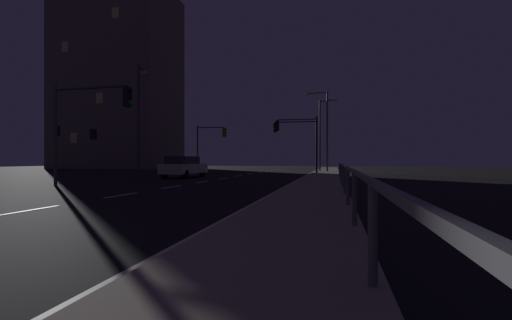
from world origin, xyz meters
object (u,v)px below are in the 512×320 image
object	(u,v)px
traffic_light_near_left	(210,139)
street_lamp_across_street	(323,128)
street_lamp_corner	(324,124)
traffic_light_far_left	(298,133)
car	(184,167)
street_lamp_far_end	(139,111)
traffic_light_far_center	(297,135)
building_distant	(119,82)
traffic_light_mid_right	(89,113)

from	to	relation	value
traffic_light_near_left	street_lamp_across_street	size ratio (longest dim) A/B	0.65
street_lamp_corner	street_lamp_across_street	xyz separation A→B (m)	(-0.15, 0.38, -0.45)
traffic_light_far_left	traffic_light_near_left	distance (m)	9.61
car	street_lamp_far_end	size ratio (longest dim) A/B	0.53
traffic_light_far_center	building_distant	size ratio (longest dim) A/B	0.19
traffic_light_far_center	street_lamp_across_street	xyz separation A→B (m)	(2.40, 3.47, 0.89)
street_lamp_corner	car	bearing A→B (deg)	-125.46
traffic_light_mid_right	traffic_light_far_center	world-z (taller)	traffic_light_far_center
car	traffic_light_far_center	distance (m)	13.13
traffic_light_far_left	car	bearing A→B (deg)	-134.54
street_lamp_across_street	traffic_light_far_center	bearing A→B (deg)	-124.64
traffic_light_far_center	traffic_light_near_left	world-z (taller)	traffic_light_far_center
traffic_light_far_left	traffic_light_near_left	xyz separation A→B (m)	(-9.28, 2.48, -0.28)
traffic_light_far_left	traffic_light_near_left	world-z (taller)	traffic_light_far_left
street_lamp_across_street	building_distant	bearing A→B (deg)	160.56
traffic_light_mid_right	street_lamp_across_street	world-z (taller)	street_lamp_across_street
traffic_light_near_left	building_distant	xyz separation A→B (m)	(-21.05, 15.25, 10.40)
building_distant	traffic_light_far_center	bearing A→B (deg)	-26.43
traffic_light_mid_right	traffic_light_near_left	world-z (taller)	traffic_light_mid_right
street_lamp_far_end	traffic_light_far_left	bearing A→B (deg)	34.83
car	building_distant	xyz separation A→B (m)	(-22.75, 25.45, 13.02)
traffic_light_mid_right	building_distant	bearing A→B (deg)	122.33
traffic_light_far_left	traffic_light_mid_right	xyz separation A→B (m)	(-8.66, -16.50, -0.09)
street_lamp_corner	street_lamp_across_street	size ratio (longest dim) A/B	1.11
street_lamp_corner	building_distant	size ratio (longest dim) A/B	0.30
street_lamp_corner	traffic_light_mid_right	bearing A→B (deg)	-115.69
traffic_light_far_left	traffic_light_far_center	distance (m)	2.89
traffic_light_far_left	traffic_light_near_left	bearing A→B (deg)	165.03
building_distant	traffic_light_near_left	bearing A→B (deg)	-35.93
car	street_lamp_across_street	bearing A→B (deg)	55.68
traffic_light_far_left	traffic_light_near_left	size ratio (longest dim) A/B	1.03
street_lamp_across_street	street_lamp_corner	bearing A→B (deg)	-69.19
traffic_light_far_center	building_distant	xyz separation A→B (m)	(-29.93, 14.88, 10.02)
traffic_light_far_center	street_lamp_corner	distance (m)	4.22
traffic_light_mid_right	street_lamp_corner	size ratio (longest dim) A/B	0.61
traffic_light_near_left	car	bearing A→B (deg)	-80.55
car	street_lamp_far_end	world-z (taller)	street_lamp_far_end
street_lamp_corner	street_lamp_across_street	bearing A→B (deg)	110.81
street_lamp_across_street	building_distant	distance (m)	35.48
traffic_light_far_left	building_distant	world-z (taller)	building_distant
street_lamp_corner	street_lamp_far_end	xyz separation A→B (m)	(-13.31, -13.72, -0.16)
traffic_light_mid_right	traffic_light_far_center	size ratio (longest dim) A/B	0.99
traffic_light_mid_right	traffic_light_near_left	distance (m)	19.00
traffic_light_near_left	street_lamp_corner	distance (m)	12.06
building_distant	street_lamp_far_end	bearing A→B (deg)	-53.09
traffic_light_far_center	street_lamp_far_end	bearing A→B (deg)	-135.37
car	traffic_light_near_left	size ratio (longest dim) A/B	0.91
street_lamp_far_end	street_lamp_across_street	world-z (taller)	street_lamp_far_end
traffic_light_far_center	street_lamp_far_end	xyz separation A→B (m)	(-10.77, -10.63, 1.19)
traffic_light_far_left	street_lamp_corner	size ratio (longest dim) A/B	0.60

